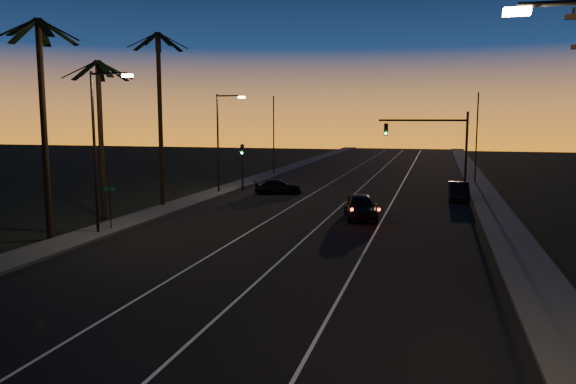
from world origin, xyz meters
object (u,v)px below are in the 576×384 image
(signal_mast, at_px, (436,139))
(cross_car, at_px, (278,187))
(right_car, at_px, (459,191))
(lead_car, at_px, (360,206))

(signal_mast, bearing_deg, cross_car, -175.25)
(signal_mast, distance_m, right_car, 4.60)
(right_car, bearing_deg, cross_car, 179.89)
(right_car, height_order, cross_car, right_car)
(signal_mast, bearing_deg, right_car, -30.83)
(lead_car, xyz_separation_m, cross_car, (-8.47, 10.24, -0.19))
(right_car, xyz_separation_m, cross_car, (-14.90, 0.03, -0.10))
(signal_mast, height_order, lead_car, signal_mast)
(cross_car, bearing_deg, right_car, -0.11)
(lead_car, relative_size, cross_car, 1.21)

